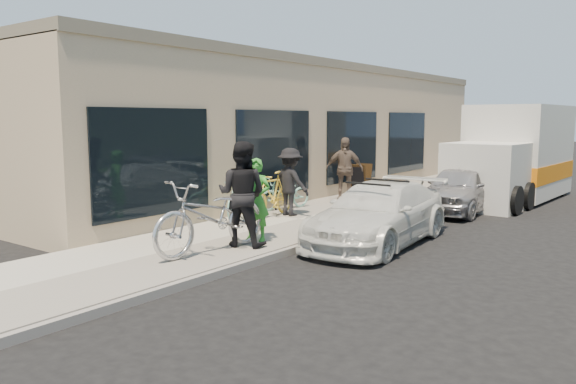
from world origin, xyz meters
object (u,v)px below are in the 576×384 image
Objects in this scene: moving_truck at (513,158)px; bystander_b at (344,169)px; sandwich_board at (360,178)px; cruiser_bike_b at (285,193)px; sedan_silver at (460,189)px; tandem_bike at (212,216)px; sedan_white at (378,214)px; bike_rack at (284,191)px; bystander_a at (290,182)px; cruiser_bike_c at (272,194)px; man_standing at (242,194)px; woman_rider at (256,200)px; cruiser_bike_a at (239,199)px.

moving_truck is 3.29× the size of bystander_b.
cruiser_bike_b is at bearing -91.86° from sandwich_board.
sedan_silver is 7.86m from tandem_bike.
tandem_bike reaches higher than cruiser_bike_b.
sedan_white is 4.98m from bystander_b.
bike_rack is at bearing 152.55° from sedan_white.
bike_rack is at bearing -91.46° from cruiser_bike_b.
moving_truck reaches higher than cruiser_bike_b.
tandem_bike reaches higher than sedan_silver.
moving_truck is (0.39, 7.98, 0.67)m from sedan_white.
sedan_white reaches higher than sandwich_board.
moving_truck reaches higher than sedan_white.
sandwich_board is 8.69m from tandem_bike.
moving_truck is 5.43m from bystander_b.
cruiser_bike_c is at bearing 61.96° from bystander_a.
cruiser_bike_b is at bearing 117.05° from tandem_bike.
tandem_bike is at bearing 63.55° from man_standing.
tandem_bike is at bearing -98.63° from moving_truck.
bystander_a is (-1.16, 2.66, 0.02)m from woman_rider.
cruiser_bike_a is (-3.94, -8.14, -0.65)m from moving_truck.
man_standing reaches higher than sedan_white.
sandwich_board is 0.25× the size of sedan_silver.
sedan_white is at bearing -59.50° from sandwich_board.
tandem_bike reaches higher than cruiser_bike_c.
moving_truck is at bearing 84.11° from tandem_bike.
bike_rack is at bearing -129.89° from bystander_b.
bystander_b is at bearing 106.82° from tandem_bike.
bike_rack is 0.09m from cruiser_bike_b.
sedan_silver is 7.18m from man_standing.
sedan_silver is 5.22m from cruiser_bike_c.
bystander_a is at bearing -112.53° from moving_truck.
bystander_b is at bearing -128.10° from moving_truck.
sedan_silver is at bearing 82.95° from tandem_bike.
bystander_b is (-1.49, 6.07, -0.06)m from man_standing.
moving_truck reaches higher than tandem_bike.
sedan_white is at bearing -13.95° from cruiser_bike_c.
man_standing reaches higher than bystander_a.
sandwich_board is 0.47× the size of man_standing.
woman_rider is at bearing -104.72° from bystander_b.
man_standing is (0.08, -0.50, 0.17)m from woman_rider.
bike_rack is 4.30m from man_standing.
tandem_bike reaches higher than sedan_white.
moving_truck is at bearing 58.26° from bike_rack.
moving_truck is at bearing 72.10° from cruiser_bike_b.
sedan_silver is 2.33× the size of cruiser_bike_b.
bike_rack is at bearing 117.37° from tandem_bike.
bystander_b reaches higher than sandwich_board.
sedan_silver reaches higher than sandwich_board.
bystander_b reaches higher than cruiser_bike_b.
bike_rack is 1.75m from cruiser_bike_a.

